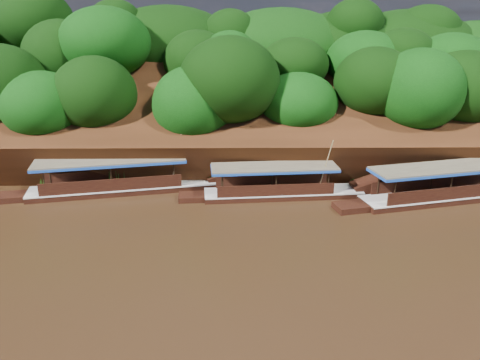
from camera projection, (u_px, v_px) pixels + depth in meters
name	position (u px, v px, depth m)	size (l,w,h in m)	color
ground	(299.00, 239.00, 29.51)	(160.00, 160.00, 0.00)	black
riverbank	(272.00, 127.00, 50.25)	(120.00, 30.06, 19.40)	black
boat_0	(459.00, 191.00, 35.79)	(16.80, 6.03, 7.35)	black
boat_1	(293.00, 189.00, 36.28)	(14.62, 3.41, 5.24)	black
boat_2	(136.00, 183.00, 37.39)	(17.53, 5.71, 7.34)	black
reeds	(255.00, 177.00, 38.06)	(50.51, 2.19, 2.08)	#2C721C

